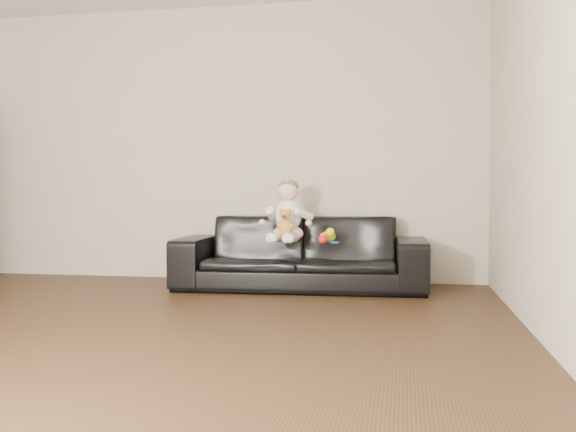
% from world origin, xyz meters
% --- Properties ---
extents(floor, '(5.50, 5.50, 0.00)m').
position_xyz_m(floor, '(0.00, 0.00, 0.00)').
color(floor, '#362313').
rests_on(floor, ground).
extents(wall_back, '(5.00, 0.00, 5.00)m').
position_xyz_m(wall_back, '(0.00, 2.75, 1.30)').
color(wall_back, '#BEB4A0').
rests_on(wall_back, ground).
extents(wall_right, '(0.00, 5.50, 5.50)m').
position_xyz_m(wall_right, '(2.50, 0.00, 1.30)').
color(wall_right, '#BEB4A0').
rests_on(wall_right, ground).
extents(sofa, '(2.16, 0.92, 0.62)m').
position_xyz_m(sofa, '(0.88, 2.25, 0.31)').
color(sofa, black).
rests_on(sofa, floor).
extents(baby, '(0.40, 0.48, 0.53)m').
position_xyz_m(baby, '(0.79, 2.13, 0.64)').
color(baby, silver).
rests_on(baby, sofa).
extents(teddy_bear, '(0.14, 0.14, 0.22)m').
position_xyz_m(teddy_bear, '(0.80, 1.97, 0.58)').
color(teddy_bear, '#C28537').
rests_on(teddy_bear, sofa).
extents(toy_green, '(0.16, 0.18, 0.10)m').
position_xyz_m(toy_green, '(1.13, 2.15, 0.46)').
color(toy_green, '#D0D919').
rests_on(toy_green, sofa).
extents(toy_rattle, '(0.09, 0.09, 0.08)m').
position_xyz_m(toy_rattle, '(1.11, 1.98, 0.45)').
color(toy_rattle, red).
rests_on(toy_rattle, sofa).
extents(toy_blue_disc, '(0.10, 0.10, 0.01)m').
position_xyz_m(toy_blue_disc, '(1.19, 2.11, 0.42)').
color(toy_blue_disc, blue).
rests_on(toy_blue_disc, sofa).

